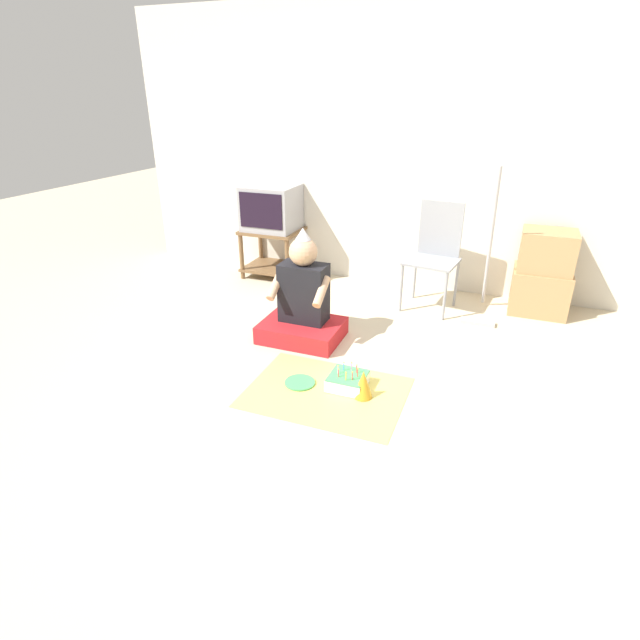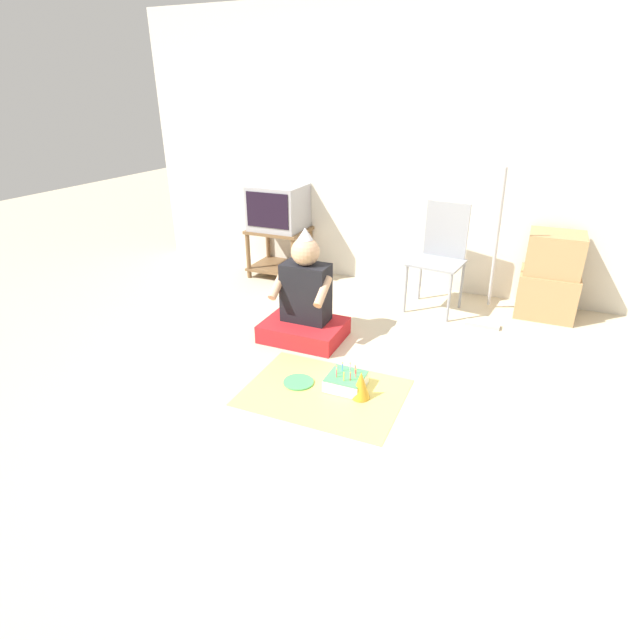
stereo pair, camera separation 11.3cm
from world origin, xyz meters
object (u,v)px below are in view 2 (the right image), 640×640
birthday_cake (346,381)px  paper_plate (298,382)px  dust_mop (490,277)px  person_seated (305,305)px  folding_chair (441,251)px  cardboard_box_stack (550,277)px  party_hat_blue (361,385)px  tv (278,207)px

birthday_cake → paper_plate: (-0.31, -0.08, -0.04)m
dust_mop → person_seated: size_ratio=1.47×
folding_chair → birthday_cake: 1.69m
dust_mop → person_seated: bearing=-145.1°
folding_chair → cardboard_box_stack: bearing=12.9°
party_hat_blue → dust_mop: bearing=69.2°
person_seated → birthday_cake: size_ratio=3.67×
birthday_cake → person_seated: bearing=134.4°
folding_chair → birthday_cake: (-0.26, -1.61, -0.48)m
folding_chair → dust_mop: size_ratio=0.72×
folding_chair → birthday_cake: size_ratio=3.86×
folding_chair → tv: bearing=173.0°
tv → paper_plate: 2.30m
cardboard_box_stack → birthday_cake: size_ratio=3.03×
dust_mop → person_seated: (-1.28, -0.89, -0.11)m
party_hat_blue → paper_plate: bearing=-179.8°
tv → folding_chair: tv is taller
cardboard_box_stack → tv: bearing=-180.0°
person_seated → paper_plate: bearing=-68.8°
tv → cardboard_box_stack: size_ratio=0.71×
party_hat_blue → tv: bearing=129.5°
birthday_cake → party_hat_blue: (0.13, -0.07, 0.05)m
tv → person_seated: (0.86, -1.24, -0.44)m
folding_chair → party_hat_blue: size_ratio=5.01×
folding_chair → paper_plate: bearing=-108.9°
tv → birthday_cake: size_ratio=2.14×
tv → party_hat_blue: 2.52m
paper_plate → party_hat_blue: bearing=0.2°
folding_chair → person_seated: folding_chair is taller
cardboard_box_stack → person_seated: 2.13m
tv → dust_mop: bearing=-9.2°
folding_chair → paper_plate: 1.85m
folding_chair → cardboard_box_stack: (0.91, 0.21, -0.18)m
paper_plate → cardboard_box_stack: bearing=51.9°
cardboard_box_stack → paper_plate: size_ratio=3.55×
tv → dust_mop: dust_mop is taller
person_seated → dust_mop: bearing=34.9°
paper_plate → folding_chair: bearing=71.1°
dust_mop → paper_plate: size_ratio=6.33×
folding_chair → party_hat_blue: (-0.14, -1.68, -0.43)m
folding_chair → cardboard_box_stack: folding_chair is taller
cardboard_box_stack → party_hat_blue: 2.17m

